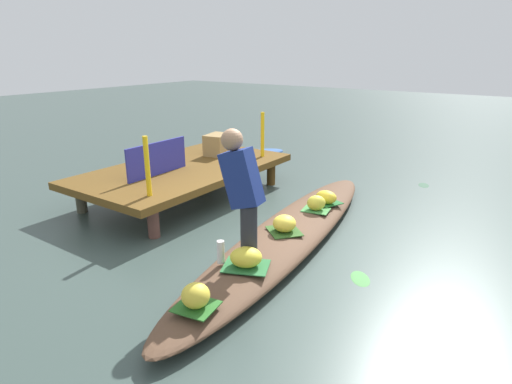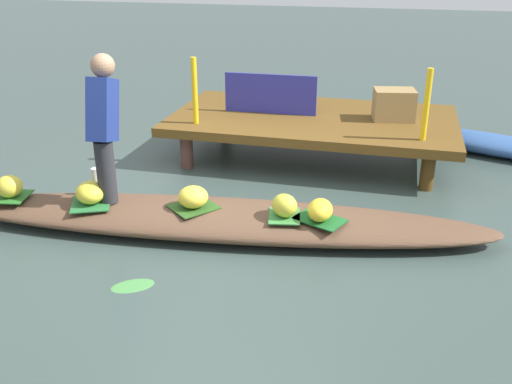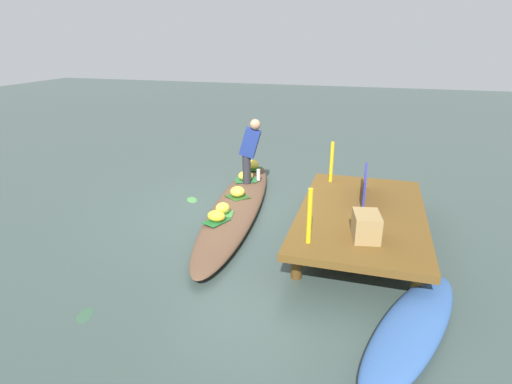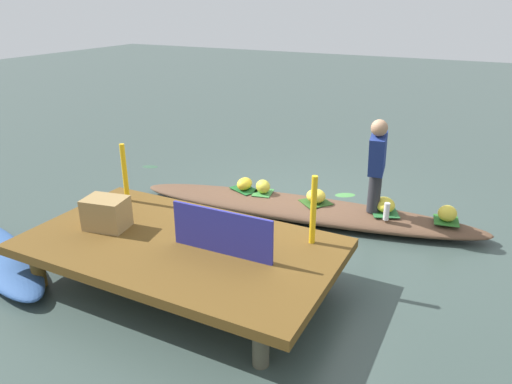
{
  "view_description": "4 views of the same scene",
  "coord_description": "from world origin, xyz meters",
  "px_view_note": "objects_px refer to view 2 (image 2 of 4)",
  "views": [
    {
      "loc": [
        -3.9,
        -2.26,
        2.12
      ],
      "look_at": [
        0.21,
        0.6,
        0.45
      ],
      "focal_mm": 29.82,
      "sensor_mm": 36.0,
      "label": 1
    },
    {
      "loc": [
        1.44,
        -4.23,
        2.27
      ],
      "look_at": [
        0.33,
        0.16,
        0.32
      ],
      "focal_mm": 40.38,
      "sensor_mm": 36.0,
      "label": 2
    },
    {
      "loc": [
        6.31,
        2.16,
        2.9
      ],
      "look_at": [
        0.27,
        0.42,
        0.52
      ],
      "focal_mm": 29.02,
      "sensor_mm": 36.0,
      "label": 3
    },
    {
      "loc": [
        -2.15,
        5.62,
        2.78
      ],
      "look_at": [
        0.41,
        0.6,
        0.5
      ],
      "focal_mm": 33.7,
      "sensor_mm": 36.0,
      "label": 4
    }
  ],
  "objects_px": {
    "banana_bunch_0": "(320,210)",
    "moored_boat": "(492,144)",
    "banana_bunch_2": "(193,197)",
    "water_bottle": "(96,180)",
    "banana_bunch_3": "(285,206)",
    "produce_crate": "(394,105)",
    "market_banner": "(271,94)",
    "banana_bunch_1": "(90,192)",
    "vendor_boat": "(215,219)",
    "vendor_person": "(104,121)",
    "banana_bunch_4": "(9,186)"
  },
  "relations": [
    {
      "from": "banana_bunch_0",
      "to": "moored_boat",
      "type": "bearing_deg",
      "value": 59.23
    },
    {
      "from": "moored_boat",
      "to": "banana_bunch_2",
      "type": "bearing_deg",
      "value": -113.78
    },
    {
      "from": "water_bottle",
      "to": "banana_bunch_3",
      "type": "bearing_deg",
      "value": -3.19
    },
    {
      "from": "banana_bunch_2",
      "to": "produce_crate",
      "type": "distance_m",
      "value": 2.75
    },
    {
      "from": "water_bottle",
      "to": "market_banner",
      "type": "height_order",
      "value": "market_banner"
    },
    {
      "from": "banana_bunch_1",
      "to": "produce_crate",
      "type": "distance_m",
      "value": 3.42
    },
    {
      "from": "vendor_boat",
      "to": "vendor_person",
      "type": "height_order",
      "value": "vendor_person"
    },
    {
      "from": "banana_bunch_3",
      "to": "produce_crate",
      "type": "xyz_separation_m",
      "value": [
        0.77,
        2.22,
        0.33
      ]
    },
    {
      "from": "banana_bunch_3",
      "to": "vendor_boat",
      "type": "bearing_deg",
      "value": 177.12
    },
    {
      "from": "moored_boat",
      "to": "banana_bunch_1",
      "type": "distance_m",
      "value": 4.65
    },
    {
      "from": "vendor_boat",
      "to": "banana_bunch_3",
      "type": "bearing_deg",
      "value": -9.57
    },
    {
      "from": "banana_bunch_2",
      "to": "banana_bunch_3",
      "type": "relative_size",
      "value": 1.1
    },
    {
      "from": "banana_bunch_2",
      "to": "banana_bunch_4",
      "type": "height_order",
      "value": "banana_bunch_4"
    },
    {
      "from": "banana_bunch_0",
      "to": "vendor_person",
      "type": "distance_m",
      "value": 1.94
    },
    {
      "from": "moored_boat",
      "to": "water_bottle",
      "type": "relative_size",
      "value": 10.54
    },
    {
      "from": "vendor_boat",
      "to": "water_bottle",
      "type": "distance_m",
      "value": 1.16
    },
    {
      "from": "banana_bunch_4",
      "to": "vendor_person",
      "type": "xyz_separation_m",
      "value": [
        0.88,
        0.19,
        0.6
      ]
    },
    {
      "from": "moored_boat",
      "to": "market_banner",
      "type": "distance_m",
      "value": 2.69
    },
    {
      "from": "banana_bunch_4",
      "to": "water_bottle",
      "type": "relative_size",
      "value": 1.01
    },
    {
      "from": "vendor_person",
      "to": "moored_boat",
      "type": "bearing_deg",
      "value": 38.57
    },
    {
      "from": "moored_boat",
      "to": "banana_bunch_0",
      "type": "bearing_deg",
      "value": -100.15
    },
    {
      "from": "water_bottle",
      "to": "produce_crate",
      "type": "bearing_deg",
      "value": 40.1
    },
    {
      "from": "banana_bunch_0",
      "to": "banana_bunch_2",
      "type": "relative_size",
      "value": 1.09
    },
    {
      "from": "water_bottle",
      "to": "market_banner",
      "type": "distance_m",
      "value": 2.37
    },
    {
      "from": "vendor_boat",
      "to": "banana_bunch_4",
      "type": "distance_m",
      "value": 1.84
    },
    {
      "from": "vendor_boat",
      "to": "water_bottle",
      "type": "bearing_deg",
      "value": 169.95
    },
    {
      "from": "vendor_person",
      "to": "water_bottle",
      "type": "bearing_deg",
      "value": 151.4
    },
    {
      "from": "moored_boat",
      "to": "banana_bunch_3",
      "type": "xyz_separation_m",
      "value": [
        -1.94,
        -2.77,
        0.21
      ]
    },
    {
      "from": "produce_crate",
      "to": "banana_bunch_0",
      "type": "bearing_deg",
      "value": -102.21
    },
    {
      "from": "banana_bunch_0",
      "to": "water_bottle",
      "type": "bearing_deg",
      "value": 177.41
    },
    {
      "from": "vendor_person",
      "to": "banana_bunch_0",
      "type": "bearing_deg",
      "value": 0.55
    },
    {
      "from": "market_banner",
      "to": "produce_crate",
      "type": "height_order",
      "value": "market_banner"
    },
    {
      "from": "banana_bunch_4",
      "to": "market_banner",
      "type": "bearing_deg",
      "value": 52.31
    },
    {
      "from": "moored_boat",
      "to": "banana_bunch_0",
      "type": "distance_m",
      "value": 3.22
    },
    {
      "from": "banana_bunch_1",
      "to": "moored_boat",
      "type": "bearing_deg",
      "value": 38.83
    },
    {
      "from": "market_banner",
      "to": "produce_crate",
      "type": "relative_size",
      "value": 2.43
    },
    {
      "from": "banana_bunch_1",
      "to": "banana_bunch_3",
      "type": "relative_size",
      "value": 1.28
    },
    {
      "from": "vendor_boat",
      "to": "moored_boat",
      "type": "distance_m",
      "value": 3.74
    },
    {
      "from": "banana_bunch_3",
      "to": "produce_crate",
      "type": "bearing_deg",
      "value": 70.85
    },
    {
      "from": "banana_bunch_3",
      "to": "water_bottle",
      "type": "xyz_separation_m",
      "value": [
        -1.75,
        0.1,
        0.01
      ]
    },
    {
      "from": "banana_bunch_2",
      "to": "produce_crate",
      "type": "height_order",
      "value": "produce_crate"
    },
    {
      "from": "produce_crate",
      "to": "moored_boat",
      "type": "bearing_deg",
      "value": 25.09
    },
    {
      "from": "produce_crate",
      "to": "vendor_person",
      "type": "bearing_deg",
      "value": -136.09
    },
    {
      "from": "vendor_person",
      "to": "water_bottle",
      "type": "relative_size",
      "value": 5.58
    },
    {
      "from": "banana_bunch_2",
      "to": "banana_bunch_0",
      "type": "bearing_deg",
      "value": 1.01
    },
    {
      "from": "banana_bunch_4",
      "to": "produce_crate",
      "type": "height_order",
      "value": "produce_crate"
    },
    {
      "from": "banana_bunch_1",
      "to": "banana_bunch_4",
      "type": "relative_size",
      "value": 1.33
    },
    {
      "from": "vendor_person",
      "to": "banana_bunch_3",
      "type": "bearing_deg",
      "value": 0.46
    },
    {
      "from": "banana_bunch_3",
      "to": "vendor_person",
      "type": "height_order",
      "value": "vendor_person"
    },
    {
      "from": "moored_boat",
      "to": "market_banner",
      "type": "relative_size",
      "value": 2.21
    }
  ]
}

